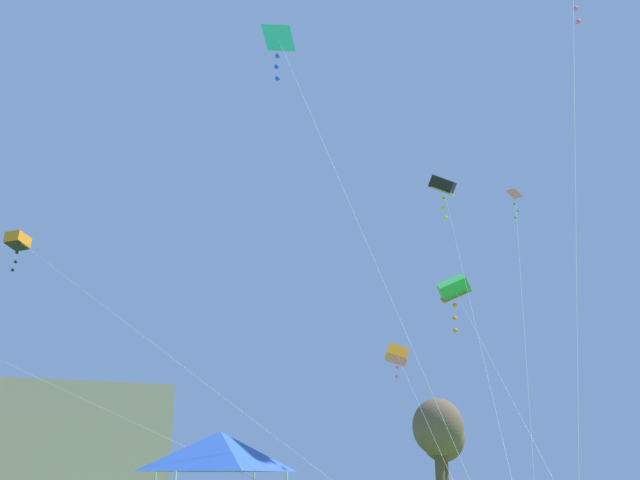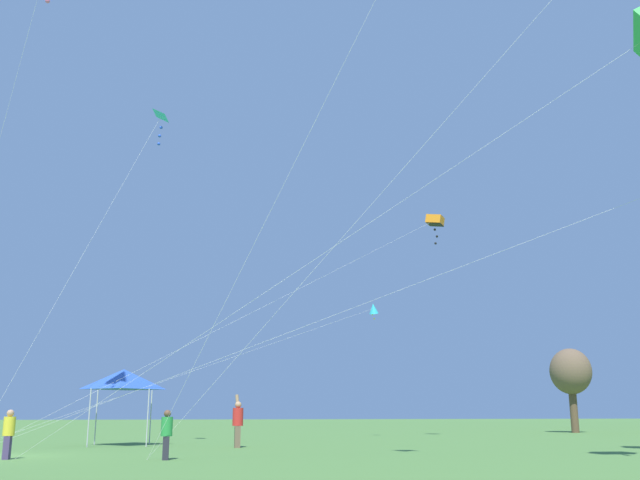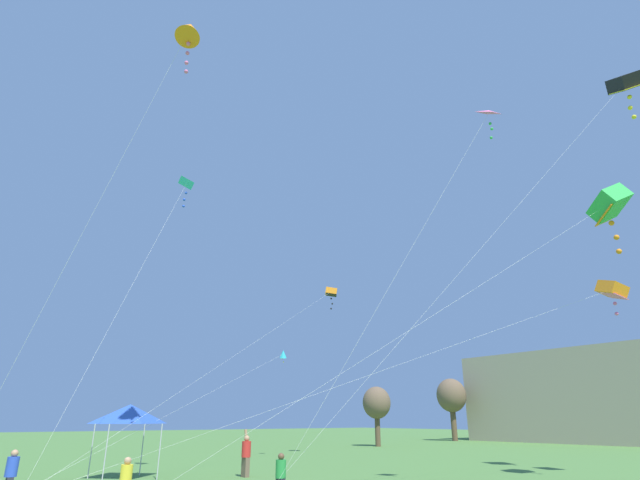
{
  "view_description": "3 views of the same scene",
  "coord_description": "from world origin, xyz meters",
  "px_view_note": "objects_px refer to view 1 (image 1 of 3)",
  "views": [
    {
      "loc": [
        -11.68,
        -12.82,
        2.26
      ],
      "look_at": [
        -2.47,
        10.03,
        10.51
      ],
      "focal_mm": 40.0,
      "sensor_mm": 36.0,
      "label": 1
    },
    {
      "loc": [
        25.69,
        6.58,
        1.46
      ],
      "look_at": [
        2.05,
        10.81,
        7.24
      ],
      "focal_mm": 40.0,
      "sensor_mm": 36.0,
      "label": 2
    },
    {
      "loc": [
        18.2,
        -4.32,
        2.61
      ],
      "look_at": [
        1.12,
        8.59,
        10.31
      ],
      "focal_mm": 28.0,
      "sensor_mm": 36.0,
      "label": 3
    }
  ],
  "objects_px": {
    "kite_orange_box_0": "(18,241)",
    "kite_orange_box_2": "(397,355)",
    "kite_green_box_1": "(454,289)",
    "festival_tent": "(219,452)",
    "kite_cyan_delta_6": "(279,42)",
    "kite_black_box_5": "(443,186)",
    "kite_pink_delta_4": "(516,196)"
  },
  "relations": [
    {
      "from": "kite_orange_box_2",
      "to": "kite_black_box_5",
      "type": "relative_size",
      "value": 1.21
    },
    {
      "from": "kite_orange_box_0",
      "to": "kite_orange_box_2",
      "type": "relative_size",
      "value": 0.9
    },
    {
      "from": "kite_pink_delta_4",
      "to": "kite_cyan_delta_6",
      "type": "height_order",
      "value": "kite_cyan_delta_6"
    },
    {
      "from": "kite_black_box_5",
      "to": "kite_cyan_delta_6",
      "type": "distance_m",
      "value": 24.07
    },
    {
      "from": "kite_orange_box_2",
      "to": "kite_cyan_delta_6",
      "type": "bearing_deg",
      "value": -126.42
    },
    {
      "from": "kite_green_box_1",
      "to": "kite_black_box_5",
      "type": "relative_size",
      "value": 0.95
    },
    {
      "from": "kite_cyan_delta_6",
      "to": "kite_pink_delta_4",
      "type": "bearing_deg",
      "value": 27.66
    },
    {
      "from": "kite_green_box_1",
      "to": "kite_orange_box_2",
      "type": "xyz_separation_m",
      "value": [
        -1.95,
        3.21,
        -3.25
      ]
    },
    {
      "from": "kite_orange_box_2",
      "to": "kite_pink_delta_4",
      "type": "relative_size",
      "value": 1.63
    },
    {
      "from": "kite_green_box_1",
      "to": "kite_cyan_delta_6",
      "type": "relative_size",
      "value": 1.26
    },
    {
      "from": "kite_green_box_1",
      "to": "kite_pink_delta_4",
      "type": "distance_m",
      "value": 7.88
    },
    {
      "from": "kite_black_box_5",
      "to": "kite_orange_box_2",
      "type": "bearing_deg",
      "value": 163.42
    },
    {
      "from": "festival_tent",
      "to": "kite_orange_box_0",
      "type": "distance_m",
      "value": 19.93
    },
    {
      "from": "festival_tent",
      "to": "kite_cyan_delta_6",
      "type": "xyz_separation_m",
      "value": [
        1.56,
        1.09,
        11.89
      ]
    },
    {
      "from": "kite_orange_box_2",
      "to": "kite_black_box_5",
      "type": "distance_m",
      "value": 10.93
    },
    {
      "from": "kite_orange_box_0",
      "to": "kite_black_box_5",
      "type": "height_order",
      "value": "kite_black_box_5"
    },
    {
      "from": "kite_black_box_5",
      "to": "kite_cyan_delta_6",
      "type": "height_order",
      "value": "kite_black_box_5"
    },
    {
      "from": "festival_tent",
      "to": "kite_green_box_1",
      "type": "xyz_separation_m",
      "value": [
        16.77,
        15.86,
        9.27
      ]
    },
    {
      "from": "kite_orange_box_0",
      "to": "kite_black_box_5",
      "type": "distance_m",
      "value": 24.39
    },
    {
      "from": "kite_orange_box_2",
      "to": "kite_black_box_5",
      "type": "bearing_deg",
      "value": -16.58
    },
    {
      "from": "kite_cyan_delta_6",
      "to": "festival_tent",
      "type": "bearing_deg",
      "value": -144.98
    },
    {
      "from": "festival_tent",
      "to": "kite_green_box_1",
      "type": "bearing_deg",
      "value": 43.41
    },
    {
      "from": "kite_green_box_1",
      "to": "festival_tent",
      "type": "bearing_deg",
      "value": -136.59
    },
    {
      "from": "festival_tent",
      "to": "kite_orange_box_0",
      "type": "xyz_separation_m",
      "value": [
        -5.42,
        16.67,
        9.5
      ]
    },
    {
      "from": "festival_tent",
      "to": "kite_pink_delta_4",
      "type": "distance_m",
      "value": 21.34
    },
    {
      "from": "kite_pink_delta_4",
      "to": "kite_black_box_5",
      "type": "distance_m",
      "value": 10.98
    },
    {
      "from": "festival_tent",
      "to": "kite_green_box_1",
      "type": "distance_m",
      "value": 24.87
    },
    {
      "from": "kite_orange_box_2",
      "to": "kite_cyan_delta_6",
      "type": "xyz_separation_m",
      "value": [
        -13.26,
        -17.98,
        5.87
      ]
    },
    {
      "from": "kite_orange_box_0",
      "to": "kite_black_box_5",
      "type": "relative_size",
      "value": 1.09
    },
    {
      "from": "kite_green_box_1",
      "to": "kite_orange_box_2",
      "type": "relative_size",
      "value": 0.79
    },
    {
      "from": "kite_green_box_1",
      "to": "kite_orange_box_2",
      "type": "distance_m",
      "value": 4.96
    },
    {
      "from": "kite_orange_box_0",
      "to": "kite_pink_delta_4",
      "type": "xyz_separation_m",
      "value": [
        21.06,
        -8.19,
        2.29
      ]
    }
  ]
}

